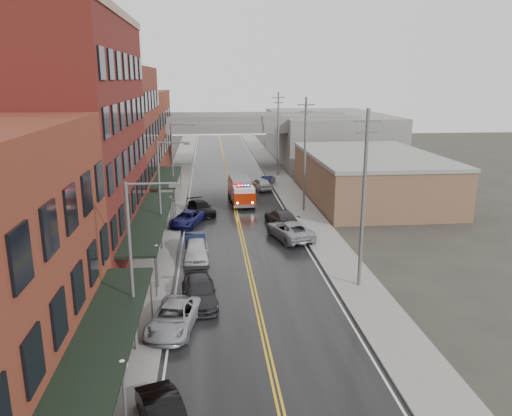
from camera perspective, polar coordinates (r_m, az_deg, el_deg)
road at (r=47.90m, az=-1.91°, el=-2.14°), size 11.00×160.00×0.02m
sidewalk_left at (r=48.00m, az=-10.65°, el=-2.27°), size 3.00×160.00×0.15m
sidewalk_right at (r=48.86m, az=6.66°, el=-1.81°), size 3.00×160.00×0.15m
curb_left at (r=47.88m, az=-8.68°, el=-2.23°), size 0.30×160.00×0.15m
curb_right at (r=48.55m, az=4.76°, el=-1.87°), size 0.30×160.00×0.15m
brick_building_b at (r=40.45m, az=-20.64°, el=6.86°), size 9.00×20.00×18.00m
brick_building_c at (r=57.59m, az=-16.13°, el=7.75°), size 9.00×15.00×15.00m
brick_building_far at (r=74.93m, az=-13.69°, el=8.22°), size 9.00×20.00×12.00m
tan_building at (r=59.96m, az=12.89°, el=3.37°), size 14.00×22.00×5.00m
right_far_block at (r=88.82m, az=8.13°, el=8.12°), size 18.00×30.00×8.00m
awning_0 at (r=23.02m, az=-17.03°, el=-14.10°), size 2.60×16.00×3.09m
awning_1 at (r=40.53m, az=-11.93°, el=-1.19°), size 2.60×18.00×3.09m
awning_2 at (r=57.50m, az=-10.10°, el=3.53°), size 2.60×13.00×3.09m
globe_lamp_0 at (r=21.47m, az=-14.95°, el=-18.29°), size 0.44×0.44×3.12m
globe_lamp_1 at (r=33.98m, az=-11.27°, el=-5.45°), size 0.44×0.44×3.12m
globe_lamp_2 at (r=47.34m, az=-9.69°, el=0.34°), size 0.44×0.44×3.12m
street_lamp_0 at (r=25.56m, az=-13.61°, el=-5.51°), size 2.64×0.22×9.00m
street_lamp_1 at (r=40.87m, az=-10.63°, el=2.18°), size 2.64×0.22×9.00m
street_lamp_2 at (r=56.57m, az=-9.29°, el=5.65°), size 2.64×0.22×9.00m
utility_pole_0 at (r=33.24m, az=12.19°, el=1.24°), size 1.80×0.24×12.00m
utility_pole_1 at (r=52.31m, az=5.61°, el=6.29°), size 1.80×0.24×12.00m
utility_pole_2 at (r=71.89m, az=2.54°, el=8.60°), size 1.80×0.24×12.00m
overpass at (r=78.23m, az=-3.48°, el=8.84°), size 40.00×10.00×7.50m
fire_truck at (r=56.79m, az=-1.72°, el=2.07°), size 3.29×7.61×2.74m
parked_car_left_2 at (r=29.17m, az=-9.41°, el=-12.25°), size 3.38×5.55×1.44m
parked_car_left_3 at (r=32.10m, az=-6.51°, el=-9.47°), size 2.54×5.36×1.51m
parked_car_left_4 at (r=39.21m, az=-6.86°, el=-4.85°), size 1.92×4.77×1.62m
parked_car_left_5 at (r=40.74m, az=-6.96°, el=-4.15°), size 1.93×4.83×1.56m
parked_car_left_6 at (r=48.61m, az=-7.89°, el=-1.20°), size 3.76×5.38×1.36m
parked_car_left_7 at (r=52.26m, az=-6.29°, el=-0.00°), size 3.46×5.23×1.41m
parked_car_right_0 at (r=44.20m, az=3.87°, el=-2.52°), size 4.20×6.36×1.63m
parked_car_right_1 at (r=48.27m, az=2.91°, el=-1.07°), size 3.06×5.67×1.56m
parked_car_right_2 at (r=63.69m, az=0.55°, el=2.80°), size 2.91×4.86×1.55m
parked_car_right_3 at (r=66.32m, az=1.35°, el=3.17°), size 2.54×4.27×1.33m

